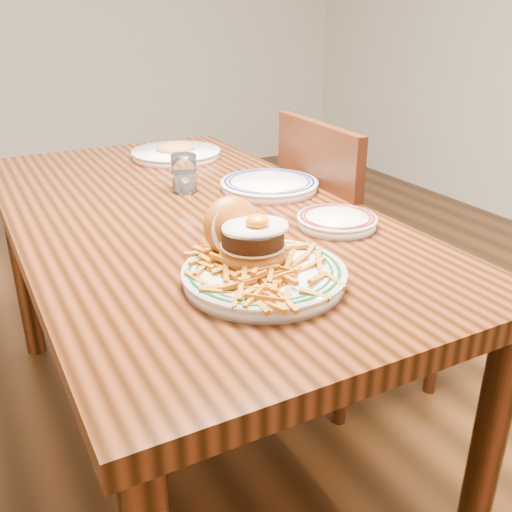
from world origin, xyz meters
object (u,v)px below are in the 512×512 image
chair_right (346,254)px  main_plate (259,261)px  table (187,240)px  side_plate (337,220)px

chair_right → main_plate: bearing=42.4°
chair_right → main_plate: 0.81m
table → side_plate: 0.41m
table → side_plate: bearing=-47.8°
chair_right → side_plate: 0.50m
chair_right → side_plate: (-0.28, -0.32, 0.27)m
table → main_plate: (-0.03, -0.46, 0.13)m
table → chair_right: size_ratio=1.72×
main_plate → side_plate: size_ratio=1.72×
table → chair_right: 0.58m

